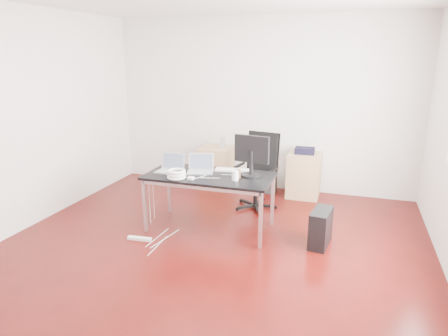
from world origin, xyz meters
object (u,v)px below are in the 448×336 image
(desk, at_px, (210,179))
(filing_cabinet_left, at_px, (217,167))
(office_chair, at_px, (259,167))
(filing_cabinet_right, at_px, (304,175))
(pc_tower, at_px, (321,228))

(desk, distance_m, filing_cabinet_left, 1.73)
(office_chair, distance_m, filing_cabinet_right, 0.92)
(desk, bearing_deg, filing_cabinet_left, 106.23)
(filing_cabinet_right, bearing_deg, desk, -121.43)
(filing_cabinet_right, bearing_deg, filing_cabinet_left, 180.00)
(filing_cabinet_left, bearing_deg, office_chair, -36.48)
(filing_cabinet_left, xyz_separation_m, filing_cabinet_right, (1.47, 0.00, 0.00))
(office_chair, relative_size, filing_cabinet_right, 1.54)
(desk, height_order, pc_tower, desk)
(office_chair, bearing_deg, filing_cabinet_left, 154.27)
(filing_cabinet_right, height_order, pc_tower, filing_cabinet_right)
(office_chair, distance_m, pc_tower, 1.49)
(desk, distance_m, pc_tower, 1.48)
(desk, height_order, filing_cabinet_left, desk)
(filing_cabinet_right, xyz_separation_m, pc_tower, (0.41, -1.68, -0.13))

